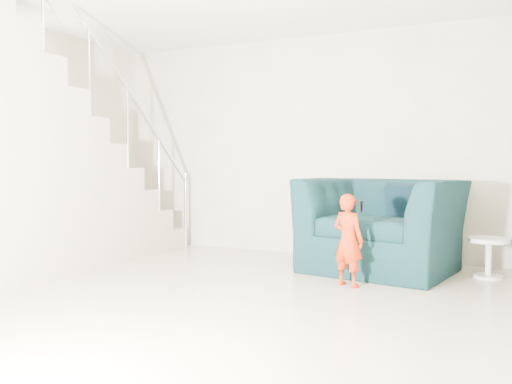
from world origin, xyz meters
TOP-DOWN VIEW (x-y plane):
  - floor at (0.00, 0.00)m, footprint 5.50×5.50m
  - back_wall at (0.00, 2.75)m, footprint 5.00×0.00m
  - armchair at (1.21, 2.06)m, footprint 1.70×1.54m
  - toddler at (1.09, 1.20)m, footprint 0.36×0.30m
  - side_table at (2.25, 2.13)m, footprint 0.40×0.40m
  - staircase at (-2.00, 0.55)m, footprint 1.02×3.03m
  - cushion at (1.36, 2.41)m, footprint 0.37×0.18m
  - throw at (0.56, 2.13)m, footprint 0.04×0.44m
  - phone at (1.20, 1.18)m, footprint 0.03×0.05m

SIDE VIEW (x-z plane):
  - floor at x=0.00m, z-range 0.00..0.00m
  - side_table at x=2.25m, z-range 0.07..0.47m
  - toddler at x=1.09m, z-range 0.00..0.86m
  - armchair at x=1.21m, z-range 0.00..0.97m
  - throw at x=0.56m, z-range 0.37..0.86m
  - cushion at x=1.36m, z-range 0.55..0.91m
  - phone at x=1.20m, z-range 0.69..0.79m
  - staircase at x=-2.00m, z-range -0.86..2.76m
  - back_wall at x=0.00m, z-range -1.15..3.85m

